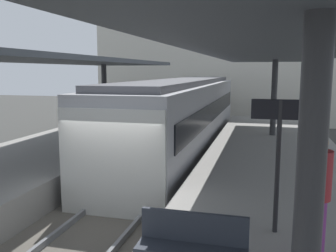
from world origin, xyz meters
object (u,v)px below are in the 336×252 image
commuter_train (183,115)px  platform_sign (279,136)px  passenger_near_bench (317,197)px  platform_bench (192,245)px

commuter_train → platform_sign: commuter_train is taller
commuter_train → passenger_near_bench: size_ratio=8.71×
platform_sign → passenger_near_bench: (0.49, -0.87, -0.67)m
passenger_near_bench → commuter_train: bearing=111.7°
commuter_train → platform_sign: bearing=-69.0°
platform_bench → platform_sign: (1.07, 1.74, 1.16)m
platform_bench → commuter_train: bearing=102.9°
platform_sign → platform_bench: bearing=-121.6°
passenger_near_bench → platform_sign: bearing=119.6°
platform_bench → passenger_near_bench: 1.85m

